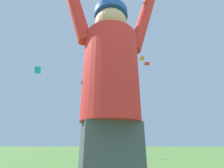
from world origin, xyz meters
TOP-DOWN VIEW (x-y plane):
  - kite_flyer_person at (-0.22, 0.23)m, footprint 0.80×0.42m
  - distant_kite_orange_far_center at (7.53, 33.59)m, footprint 1.56×1.73m
  - distant_kite_red_low_left at (5.77, 22.74)m, footprint 1.23×1.22m
  - distant_kite_magenta_mid_right at (3.22, 27.21)m, footprint 0.82×0.70m
  - distant_kite_black_mid_left at (5.81, 25.04)m, footprint 0.70×0.57m
  - distant_kite_teal_low_right at (-11.64, 20.68)m, footprint 0.66×0.87m
  - distant_kite_black_high_right at (-6.42, 30.20)m, footprint 0.68×0.71m
  - marker_flag at (0.75, 8.66)m, footprint 0.30×0.24m

SIDE VIEW (x-z plane):
  - kite_flyer_person at x=-0.22m, z-range -0.02..1.90m
  - marker_flag at x=0.75m, z-range 0.76..2.82m
  - distant_kite_teal_low_right at x=-11.64m, z-range 10.76..11.92m
  - distant_kite_black_high_right at x=-6.42m, z-range 12.53..13.48m
  - distant_kite_red_low_left at x=5.77m, z-range 13.45..13.77m
  - distant_kite_magenta_mid_right at x=3.22m, z-range 20.10..21.01m
  - distant_kite_orange_far_center at x=7.53m, z-range 19.06..22.38m
  - distant_kite_black_mid_left at x=5.81m, z-range 20.71..21.59m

